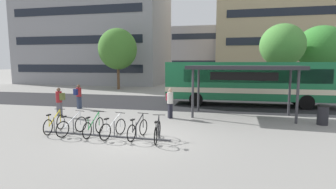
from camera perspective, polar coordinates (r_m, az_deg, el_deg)
ground at (r=11.03m, az=-6.50°, el=-9.55°), size 200.00×200.00×0.00m
bus_lane_asphalt at (r=20.28m, az=2.37°, el=-1.85°), size 80.00×7.20×0.01m
city_bus at (r=19.86m, az=17.18°, el=2.79°), size 12.07×2.80×3.20m
bike_rack at (r=11.47m, az=-14.09°, el=-8.60°), size 5.91×0.23×0.70m
parked_bicycle_yellow_0 at (r=12.82m, az=-23.95°, el=-6.00°), size 0.52×1.72×0.99m
parked_bicycle_silver_1 at (r=12.10m, az=-20.61°, el=-6.58°), size 0.62×1.68×0.99m
parked_bicycle_green_2 at (r=11.63m, az=-16.26°, el=-6.96°), size 0.52×1.72×0.99m
parked_bicycle_white_3 at (r=11.17m, az=-12.12°, el=-7.41°), size 0.62×1.68×0.99m
parked_bicycle_black_4 at (r=10.85m, az=-6.78°, el=-7.73°), size 0.52×1.71×0.99m
parked_bicycle_black_5 at (r=10.42m, az=-2.36°, el=-8.31°), size 0.52×1.72×0.99m
transit_shelter at (r=15.41m, az=16.38°, el=5.46°), size 6.41×3.29×2.98m
commuter_olive_pack_0 at (r=16.38m, az=-23.03°, el=-1.12°), size 0.56×0.39×1.70m
commuter_maroon_pack_1 at (r=14.57m, az=0.44°, el=-1.46°), size 0.55×0.60×1.71m
commuter_navy_pack_2 at (r=18.61m, az=-19.33°, el=-0.07°), size 0.48×0.60×1.67m
trash_bin at (r=15.25m, az=31.23°, el=-3.89°), size 0.55×0.55×1.03m
street_tree_0 at (r=31.03m, az=-11.15°, el=9.91°), size 4.51×4.51×7.16m
street_tree_1 at (r=26.14m, az=24.12°, el=9.97°), size 4.02×4.02×6.71m
street_tree_2 at (r=29.76m, az=30.91°, el=8.96°), size 4.73×4.73×6.78m
building_left_wing at (r=43.39m, az=-15.64°, el=13.05°), size 21.82×11.97×15.72m
building_right_wing at (r=45.37m, az=26.72°, el=14.55°), size 23.93×10.74×19.26m
building_centre_block at (r=54.70m, az=10.74°, el=8.97°), size 19.06×10.49×10.17m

